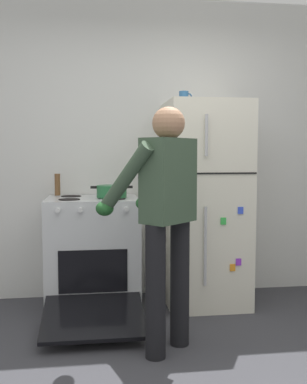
% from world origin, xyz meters
% --- Properties ---
extents(kitchen_wall_back, '(6.00, 0.10, 2.70)m').
position_xyz_m(kitchen_wall_back, '(0.00, 1.95, 1.35)').
color(kitchen_wall_back, silver).
rests_on(kitchen_wall_back, ground).
extents(refrigerator, '(0.68, 0.72, 1.74)m').
position_xyz_m(refrigerator, '(0.47, 1.57, 0.87)').
color(refrigerator, silver).
rests_on(refrigerator, ground).
extents(stove_range, '(0.76, 1.23, 0.94)m').
position_xyz_m(stove_range, '(-0.50, 1.55, 0.46)').
color(stove_range, silver).
rests_on(stove_range, ground).
extents(person_cook, '(0.67, 0.70, 1.60)m').
position_xyz_m(person_cook, '(-0.04, 0.67, 0.95)').
color(person_cook, black).
rests_on(person_cook, ground).
extents(red_pot, '(0.35, 0.25, 0.10)m').
position_xyz_m(red_pot, '(-0.34, 1.52, 0.99)').
color(red_pot, '#236638').
rests_on(red_pot, stove_range).
extents(coffee_mug, '(0.11, 0.08, 0.10)m').
position_xyz_m(coffee_mug, '(0.29, 1.62, 1.79)').
color(coffee_mug, '#2D6093').
rests_on(coffee_mug, refrigerator).
extents(pepper_mill, '(0.05, 0.05, 0.19)m').
position_xyz_m(pepper_mill, '(-0.80, 1.77, 1.04)').
color(pepper_mill, brown).
rests_on(pepper_mill, stove_range).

